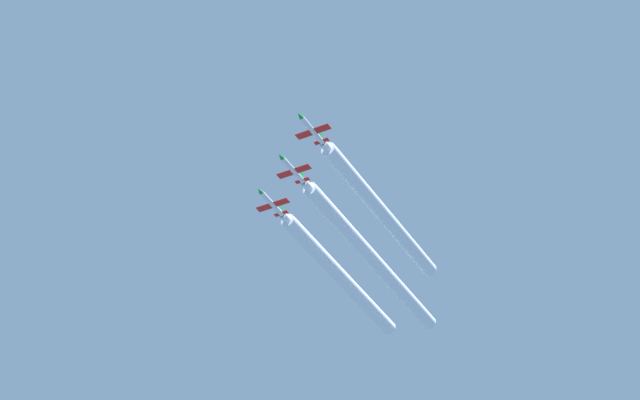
# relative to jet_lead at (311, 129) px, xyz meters

# --- Properties ---
(jet_lead) EXTENTS (7.32, 10.66, 2.56)m
(jet_lead) POSITION_rel_jet_lead_xyz_m (0.00, 0.00, 0.00)
(jet_lead) COLOR silver
(jet_second_echelon) EXTENTS (7.32, 10.66, 2.56)m
(jet_second_echelon) POSITION_rel_jet_lead_xyz_m (8.31, -7.28, -1.84)
(jet_second_echelon) COLOR silver
(jet_third_echelon) EXTENTS (7.32, 10.66, 2.56)m
(jet_third_echelon) POSITION_rel_jet_lead_xyz_m (17.36, -14.56, -2.34)
(jet_third_echelon) COLOR silver
(smoke_trail_lead) EXTENTS (3.14, 51.20, 3.14)m
(smoke_trail_lead) POSITION_rel_jet_lead_xyz_m (0.00, -30.50, -0.03)
(smoke_trail_lead) COLOR white
(smoke_trail_second_echelon) EXTENTS (3.14, 61.91, 3.14)m
(smoke_trail_second_echelon) POSITION_rel_jet_lead_xyz_m (8.31, -43.13, -1.86)
(smoke_trail_second_echelon) COLOR white
(smoke_trail_third_echelon) EXTENTS (3.14, 51.48, 3.14)m
(smoke_trail_third_echelon) POSITION_rel_jet_lead_xyz_m (17.36, -45.20, -2.36)
(smoke_trail_third_echelon) COLOR white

